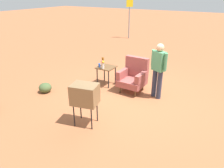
# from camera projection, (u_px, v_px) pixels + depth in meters

# --- Properties ---
(ground_plane) EXTENTS (60.00, 60.00, 0.00)m
(ground_plane) POSITION_uv_depth(u_px,v_px,m) (135.00, 94.00, 6.60)
(ground_plane) COLOR #A05B38
(armchair) EXTENTS (0.80, 0.80, 1.06)m
(armchair) POSITION_uv_depth(u_px,v_px,m) (133.00, 76.00, 6.68)
(armchair) COLOR brown
(armchair) RESTS_ON ground
(side_table) EXTENTS (0.56, 0.56, 0.63)m
(side_table) POSITION_uv_depth(u_px,v_px,m) (106.00, 69.00, 7.09)
(side_table) COLOR black
(side_table) RESTS_ON ground
(tv_on_stand) EXTENTS (0.69, 0.57, 1.03)m
(tv_on_stand) POSITION_uv_depth(u_px,v_px,m) (85.00, 95.00, 4.85)
(tv_on_stand) COLOR black
(tv_on_stand) RESTS_ON ground
(person_standing) EXTENTS (0.53, 0.35, 1.64)m
(person_standing) POSITION_uv_depth(u_px,v_px,m) (158.00, 68.00, 6.06)
(person_standing) COLOR #2D3347
(person_standing) RESTS_ON ground
(road_sign) EXTENTS (0.33, 0.33, 2.44)m
(road_sign) POSITION_uv_depth(u_px,v_px,m) (129.00, 17.00, 13.80)
(road_sign) COLOR gray
(road_sign) RESTS_ON ground
(bottle_tall_amber) EXTENTS (0.07, 0.07, 0.30)m
(bottle_tall_amber) POSITION_uv_depth(u_px,v_px,m) (103.00, 62.00, 7.08)
(bottle_tall_amber) COLOR brown
(bottle_tall_amber) RESTS_ON side_table
(soda_can_blue) EXTENTS (0.07, 0.07, 0.12)m
(soda_can_blue) POSITION_uv_depth(u_px,v_px,m) (99.00, 65.00, 7.01)
(soda_can_blue) COLOR blue
(soda_can_blue) RESTS_ON side_table
(flower_vase) EXTENTS (0.14, 0.10, 0.27)m
(flower_vase) POSITION_uv_depth(u_px,v_px,m) (103.00, 64.00, 6.85)
(flower_vase) COLOR silver
(flower_vase) RESTS_ON side_table
(shrub_far) EXTENTS (0.40, 0.40, 0.31)m
(shrub_far) POSITION_uv_depth(u_px,v_px,m) (45.00, 88.00, 6.69)
(shrub_far) COLOR #475B33
(shrub_far) RESTS_ON ground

